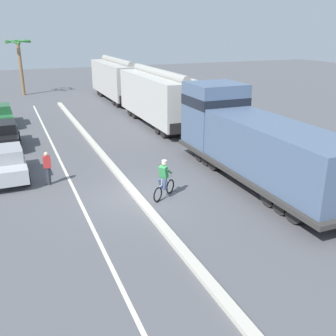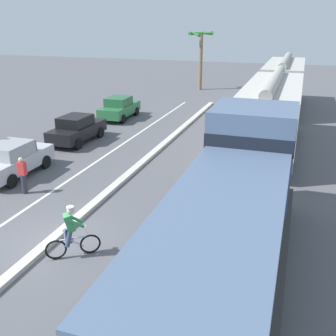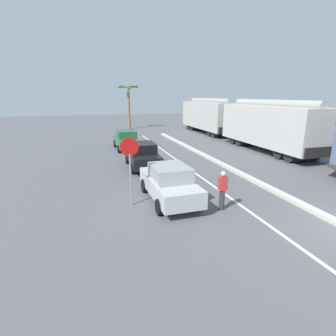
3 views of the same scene
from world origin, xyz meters
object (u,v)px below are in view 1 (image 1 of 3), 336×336
(parked_car_black, at_px, (4,135))
(parked_car_green, at_px, (0,115))
(palm_tree_near, at_px, (19,52))
(pedestrian_by_cars, at_px, (48,168))
(hopper_car_lead, at_px, (159,97))
(parked_car_silver, at_px, (7,163))
(locomotive, at_px, (250,142))
(hopper_car_middle, at_px, (117,79))
(cyclist, at_px, (164,180))

(parked_car_black, bearing_deg, parked_car_green, 91.36)
(parked_car_black, xyz_separation_m, palm_tree_near, (2.34, 20.75, 3.70))
(parked_car_green, distance_m, pedestrian_by_cars, 13.69)
(hopper_car_lead, xyz_separation_m, parked_car_silver, (-11.04, -7.85, -1.26))
(palm_tree_near, bearing_deg, parked_car_green, -99.73)
(locomotive, relative_size, hopper_car_middle, 1.10)
(parked_car_silver, height_order, pedestrian_by_cars, same)
(parked_car_black, bearing_deg, hopper_car_lead, 10.71)
(cyclist, height_order, pedestrian_by_cars, cyclist)
(locomotive, distance_m, cyclist, 4.95)
(parked_car_green, distance_m, cyclist, 18.23)
(locomotive, distance_m, palm_tree_near, 32.14)
(hopper_car_lead, relative_size, parked_car_green, 2.50)
(parked_car_silver, relative_size, parked_car_green, 1.00)
(parked_car_silver, height_order, cyclist, cyclist)
(locomotive, height_order, parked_car_green, locomotive)
(locomotive, height_order, hopper_car_lead, locomotive)
(palm_tree_near, height_order, pedestrian_by_cars, palm_tree_near)
(hopper_car_lead, xyz_separation_m, hopper_car_middle, (0.00, 11.60, 0.00))
(hopper_car_middle, xyz_separation_m, pedestrian_by_cars, (-9.28, -21.00, -1.23))
(locomotive, bearing_deg, parked_car_green, 124.49)
(hopper_car_lead, height_order, pedestrian_by_cars, hopper_car_lead)
(parked_car_silver, bearing_deg, parked_car_green, 90.80)
(parked_car_silver, height_order, parked_car_green, same)
(pedestrian_by_cars, bearing_deg, parked_car_silver, 138.63)
(hopper_car_middle, xyz_separation_m, parked_car_green, (-11.21, -7.45, -1.26))
(locomotive, relative_size, parked_car_silver, 2.74)
(parked_car_silver, distance_m, cyclist, 8.04)
(cyclist, bearing_deg, locomotive, 8.90)
(parked_car_silver, relative_size, pedestrian_by_cars, 2.61)
(palm_tree_near, distance_m, pedestrian_by_cars, 28.30)
(palm_tree_near, bearing_deg, hopper_car_lead, -64.95)
(hopper_car_lead, height_order, parked_car_black, hopper_car_lead)
(hopper_car_middle, bearing_deg, palm_tree_near, 141.01)
(pedestrian_by_cars, bearing_deg, hopper_car_middle, 66.17)
(hopper_car_lead, relative_size, parked_car_silver, 2.50)
(pedestrian_by_cars, bearing_deg, palm_tree_near, 88.86)
(parked_car_green, xyz_separation_m, palm_tree_near, (2.49, 14.50, 3.70))
(parked_car_black, height_order, parked_car_green, same)
(parked_car_green, bearing_deg, palm_tree_near, 80.27)
(parked_car_black, bearing_deg, pedestrian_by_cars, -76.31)
(hopper_car_lead, distance_m, parked_car_green, 12.02)
(parked_car_silver, relative_size, parked_car_black, 1.00)
(hopper_car_lead, height_order, palm_tree_near, palm_tree_near)
(parked_car_green, relative_size, pedestrian_by_cars, 2.62)
(cyclist, xyz_separation_m, pedestrian_by_cars, (-4.49, 3.51, 0.03))
(hopper_car_middle, height_order, cyclist, hopper_car_middle)
(parked_car_black, relative_size, palm_tree_near, 0.71)
(palm_tree_near, bearing_deg, locomotive, -74.20)
(cyclist, relative_size, pedestrian_by_cars, 1.06)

